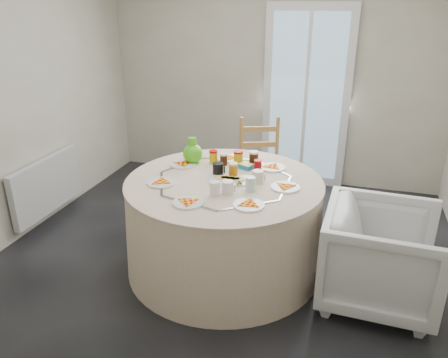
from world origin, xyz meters
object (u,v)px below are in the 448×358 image
(armchair, at_px, (381,255))
(wooden_chair, at_px, (261,170))
(green_pitcher, at_px, (193,154))
(table, at_px, (224,226))
(radiator, at_px, (47,186))

(armchair, bearing_deg, wooden_chair, 45.95)
(armchair, distance_m, green_pitcher, 1.74)
(table, relative_size, wooden_chair, 1.63)
(wooden_chair, xyz_separation_m, green_pitcher, (-0.45, -0.80, 0.40))
(table, bearing_deg, green_pitcher, 140.79)
(table, relative_size, green_pitcher, 7.27)
(radiator, relative_size, table, 0.61)
(green_pitcher, bearing_deg, armchair, -35.47)
(radiator, bearing_deg, armchair, -7.41)
(table, distance_m, wooden_chair, 1.12)
(radiator, height_order, green_pitcher, green_pitcher)
(radiator, relative_size, armchair, 1.21)
(wooden_chair, height_order, armchair, wooden_chair)
(radiator, height_order, armchair, armchair)
(radiator, relative_size, green_pitcher, 4.45)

